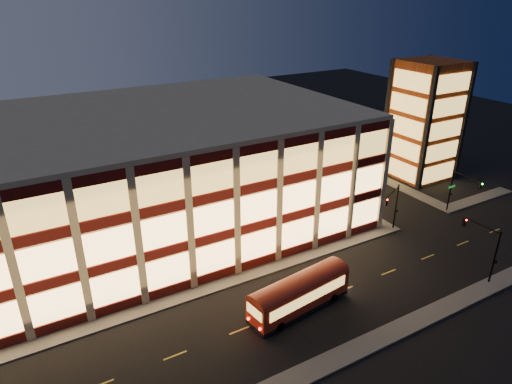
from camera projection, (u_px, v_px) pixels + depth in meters
ground at (229, 288)px, 45.86m from camera, size 200.00×200.00×0.00m
sidewalk_office_south at (197, 291)px, 45.25m from camera, size 54.00×2.00×0.15m
sidewalk_office_east at (312, 185)px, 69.77m from camera, size 2.00×30.00×0.15m
sidewalk_tower_south at (476, 199)px, 64.90m from camera, size 14.00×2.00×0.15m
sidewalk_tower_west at (367, 171)px, 74.79m from camera, size 2.00×30.00×0.15m
sidewalk_near at (304, 374)px, 35.57m from camera, size 100.00×2.00×0.15m
office_building at (142, 173)px, 54.92m from camera, size 50.45×30.45×14.50m
stair_tower at (424, 121)px, 69.88m from camera, size 8.60×8.60×18.00m
traffic_signal_far at (393, 203)px, 54.52m from camera, size 3.79×1.87×6.00m
traffic_signal_right at (461, 187)px, 59.00m from camera, size 1.20×4.37×6.00m
traffic_signal_near at (484, 241)px, 46.20m from camera, size 0.32×4.45×6.00m
trolley_bus at (299, 292)px, 42.10m from camera, size 10.71×3.93×3.54m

